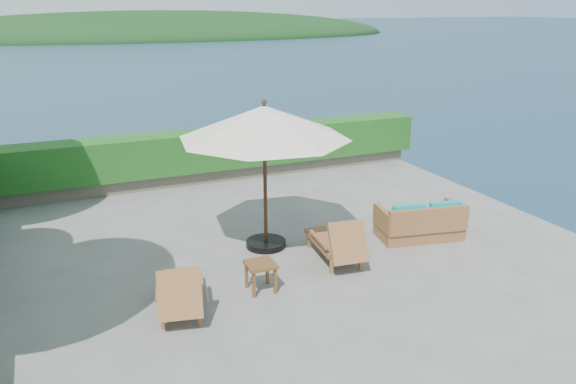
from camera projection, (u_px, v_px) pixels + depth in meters
name	position (u px, v px, depth m)	size (l,w,h in m)	color
ground	(290.00, 264.00, 10.26)	(12.00, 12.00, 0.00)	gray
foundation	(290.00, 337.00, 10.75)	(12.00, 12.00, 3.00)	#4F483E
offshore_island	(160.00, 36.00, 142.50)	(126.00, 57.60, 12.60)	black
planter_wall_far	(207.00, 174.00, 15.08)	(12.00, 0.60, 0.36)	#726A5B
hedge_far	(206.00, 150.00, 14.87)	(12.40, 0.90, 1.00)	#194C15
patio_umbrella	(264.00, 124.00, 10.22)	(3.95, 3.95, 2.89)	black
lounge_left	(180.00, 290.00, 8.53)	(0.95, 1.65, 0.90)	#9C6538
lounge_right	(337.00, 241.00, 10.25)	(0.84, 1.69, 0.94)	#9C6538
side_table	(261.00, 268.00, 9.17)	(0.48, 0.48, 0.50)	brown
wicker_loveseat	(421.00, 223.00, 11.29)	(1.81, 1.16, 0.83)	#9C6538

